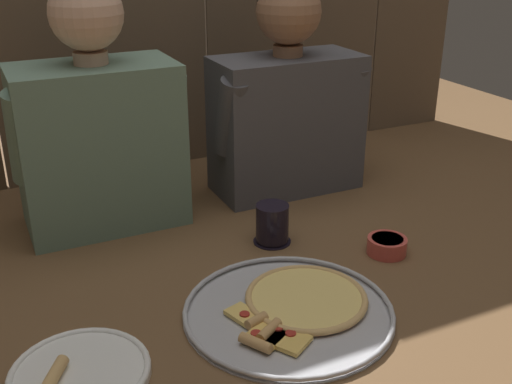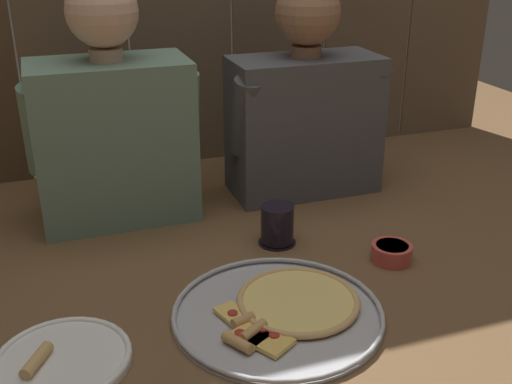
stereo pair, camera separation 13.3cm
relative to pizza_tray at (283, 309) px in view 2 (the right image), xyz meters
The scene contains 7 objects.
ground_plane 0.10m from the pizza_tray, 76.84° to the left, with size 3.20×3.20×0.00m, color brown.
pizza_tray is the anchor object (origin of this frame).
dinner_plate 0.42m from the pizza_tray, behind, with size 0.24×0.24×0.03m.
drinking_glass 0.30m from the pizza_tray, 71.31° to the left, with size 0.09×0.09×0.10m.
dipping_bowl 0.33m from the pizza_tray, 20.39° to the left, with size 0.09×0.09×0.04m.
diner_left 0.67m from the pizza_tray, 112.78° to the left, with size 0.42×0.22×0.61m.
diner_right 0.68m from the pizza_tray, 63.44° to the left, with size 0.44×0.20×0.59m.
Camera 2 is at (-0.41, -1.05, 0.71)m, focal length 43.71 mm.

